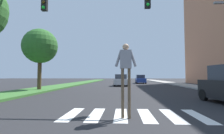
% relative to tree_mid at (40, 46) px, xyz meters
% --- Properties ---
extents(ground_plane, '(140.00, 140.00, 0.00)m').
position_rel_tree_mid_xyz_m(ground_plane, '(8.22, 14.75, -4.23)').
color(ground_plane, '#262628').
extents(crosswalk, '(4.95, 2.20, 0.01)m').
position_rel_tree_mid_xyz_m(crosswalk, '(8.22, -9.20, -4.22)').
color(crosswalk, silver).
rests_on(crosswalk, ground_plane).
extents(median_strip, '(3.32, 64.00, 0.15)m').
position_rel_tree_mid_xyz_m(median_strip, '(-0.30, 12.75, -4.15)').
color(median_strip, '#386B2D').
rests_on(median_strip, ground_plane).
extents(tree_mid, '(3.26, 3.26, 5.74)m').
position_rel_tree_mid_xyz_m(tree_mid, '(0.00, 0.00, 0.00)').
color(tree_mid, '#4C3823').
rests_on(tree_mid, median_strip).
extents(sidewalk_right, '(3.00, 64.00, 0.15)m').
position_rel_tree_mid_xyz_m(sidewalk_right, '(16.99, 12.75, -4.15)').
color(sidewalk_right, '#9E9991').
rests_on(sidewalk_right, ground_plane).
extents(traffic_light_gantry, '(9.51, 0.30, 6.00)m').
position_rel_tree_mid_xyz_m(traffic_light_gantry, '(3.89, -7.25, 0.16)').
color(traffic_light_gantry, gold).
rests_on(traffic_light_gantry, median_strip).
extents(pedestrian_performer, '(0.75, 0.24, 2.49)m').
position_rel_tree_mid_xyz_m(pedestrian_performer, '(7.95, -9.69, -2.56)').
color(pedestrian_performer, brown).
rests_on(pedestrian_performer, ground_plane).
extents(sedan_midblock, '(2.04, 4.41, 1.64)m').
position_rel_tree_mid_xyz_m(sedan_midblock, '(7.64, 8.76, -3.46)').
color(sedan_midblock, '#B7B7BC').
rests_on(sedan_midblock, ground_plane).
extents(sedan_distant, '(1.84, 4.27, 1.63)m').
position_rel_tree_mid_xyz_m(sedan_distant, '(11.25, 17.08, -3.47)').
color(sedan_distant, navy).
rests_on(sedan_distant, ground_plane).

